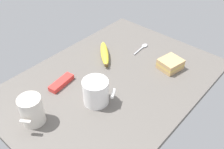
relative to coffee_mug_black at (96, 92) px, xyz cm
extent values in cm
cube|color=#5B5651|center=(12.88, 3.58, -5.97)|extent=(90.00, 64.00, 2.00)
cylinder|color=white|center=(-0.02, 0.04, -0.14)|extent=(9.45, 9.45, 9.66)
cylinder|color=black|center=(-0.02, 0.04, 4.19)|extent=(8.32, 8.32, 0.40)
cylinder|color=white|center=(3.10, -5.58, 0.35)|extent=(4.30, 3.12, 1.20)
cylinder|color=silver|center=(-20.67, 9.36, 0.28)|extent=(7.73, 7.73, 10.49)
cylinder|color=tan|center=(-20.67, 9.36, 5.02)|extent=(6.80, 6.80, 0.40)
cylinder|color=silver|center=(-24.95, 6.31, 0.80)|extent=(3.00, 3.53, 1.20)
cube|color=tan|center=(35.42, -9.88, -4.17)|extent=(10.46, 9.75, 1.60)
cube|color=#D8B259|center=(35.42, -9.88, -2.77)|extent=(10.46, 9.75, 1.20)
cube|color=tan|center=(35.42, -9.88, -1.37)|extent=(10.46, 9.75, 1.60)
ellipsoid|color=yellow|center=(23.20, 17.18, -3.24)|extent=(15.18, 16.18, 3.45)
cube|color=#4C3819|center=(17.20, 10.60, -3.24)|extent=(1.20, 1.20, 1.20)
ellipsoid|color=silver|center=(42.39, 8.42, -4.57)|extent=(3.78, 2.68, 0.80)
cylinder|color=silver|center=(36.72, 7.97, -4.62)|extent=(7.82, 1.32, 0.70)
cube|color=red|center=(-2.43, 16.92, -3.97)|extent=(11.80, 5.18, 2.00)
camera|label=1|loc=(-45.77, -48.08, 62.23)|focal=40.47mm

